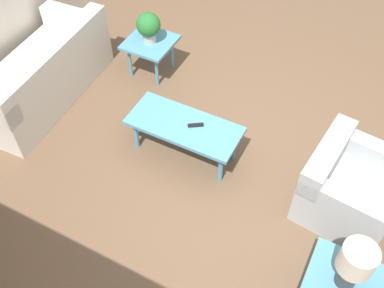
# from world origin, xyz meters

# --- Properties ---
(ground_plane) EXTENTS (14.00, 14.00, 0.00)m
(ground_plane) POSITION_xyz_m (0.00, 0.00, 0.00)
(ground_plane) COLOR brown
(sofa) EXTENTS (0.94, 1.90, 0.79)m
(sofa) POSITION_xyz_m (2.38, 0.00, 0.30)
(sofa) COLOR silver
(sofa) RESTS_ON ground_plane
(armchair) EXTENTS (0.89, 0.94, 0.72)m
(armchair) POSITION_xyz_m (-1.20, -0.08, 0.30)
(armchair) COLOR #A8ADB2
(armchair) RESTS_ON ground_plane
(coffee_table) EXTENTS (1.17, 0.51, 0.43)m
(coffee_table) POSITION_xyz_m (0.48, 0.02, 0.38)
(coffee_table) COLOR teal
(coffee_table) RESTS_ON ground_plane
(side_table_plant) EXTENTS (0.56, 0.56, 0.46)m
(side_table_plant) POSITION_xyz_m (1.48, -0.97, 0.40)
(side_table_plant) COLOR teal
(side_table_plant) RESTS_ON ground_plane
(side_table_lamp) EXTENTS (0.56, 0.56, 0.46)m
(side_table_lamp) POSITION_xyz_m (-1.40, 0.94, 0.40)
(side_table_lamp) COLOR teal
(side_table_lamp) RESTS_ON ground_plane
(potted_plant) EXTENTS (0.29, 0.29, 0.38)m
(potted_plant) POSITION_xyz_m (1.48, -0.97, 0.68)
(potted_plant) COLOR #B2ADA3
(potted_plant) RESTS_ON side_table_plant
(table_lamp) EXTENTS (0.26, 0.26, 0.48)m
(table_lamp) POSITION_xyz_m (-1.40, 0.94, 0.76)
(table_lamp) COLOR #333333
(table_lamp) RESTS_ON side_table_lamp
(remote_control) EXTENTS (0.16, 0.12, 0.02)m
(remote_control) POSITION_xyz_m (0.37, -0.01, 0.44)
(remote_control) COLOR black
(remote_control) RESTS_ON coffee_table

